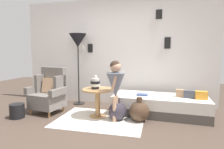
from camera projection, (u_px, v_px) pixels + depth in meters
name	position (u px, v px, depth m)	size (l,w,h in m)	color
ground_plane	(89.00, 134.00, 2.97)	(12.00, 12.00, 0.00)	#4C3D33
gallery_wall	(116.00, 52.00, 4.70)	(4.80, 0.12, 2.60)	silver
rug	(100.00, 119.00, 3.60)	(1.64, 1.23, 0.01)	silver
armchair	(49.00, 92.00, 4.04)	(0.83, 0.68, 0.97)	#9E7042
daybed	(159.00, 105.00, 3.88)	(1.94, 0.91, 0.40)	#4C4742
pillow_head	(201.00, 95.00, 3.56)	(0.21, 0.12, 0.16)	orange
pillow_mid	(189.00, 94.00, 3.67)	(0.21, 0.12, 0.15)	#474C56
pillow_back	(181.00, 93.00, 3.77)	(0.21, 0.12, 0.15)	tan
side_table	(98.00, 97.00, 3.72)	(0.62, 0.62, 0.57)	tan
vase_striped	(95.00, 83.00, 3.69)	(0.19, 0.19, 0.27)	black
floor_lamp	(78.00, 43.00, 4.58)	(0.42, 0.42, 1.75)	black
person_child	(116.00, 83.00, 3.43)	(0.34, 0.34, 1.14)	tan
book_on_daybed	(142.00, 95.00, 3.90)	(0.22, 0.16, 0.03)	#3C4E81
demijohn_near	(117.00, 111.00, 3.57)	(0.35, 0.35, 0.44)	#332D38
demijohn_far	(139.00, 111.00, 3.50)	(0.38, 0.38, 0.46)	#473323
magazine_basket	(17.00, 111.00, 3.69)	(0.28, 0.28, 0.28)	black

